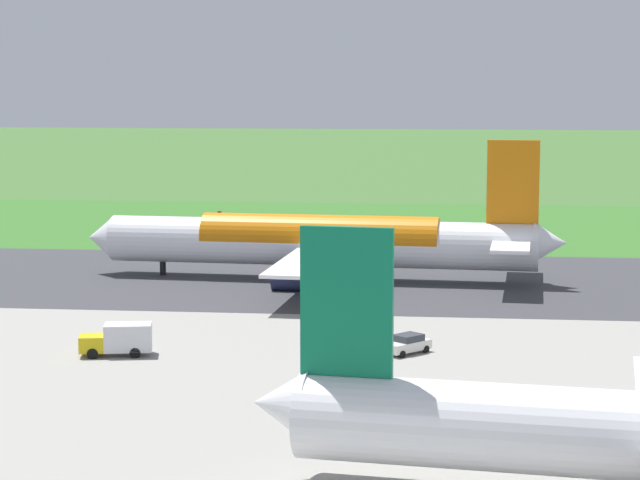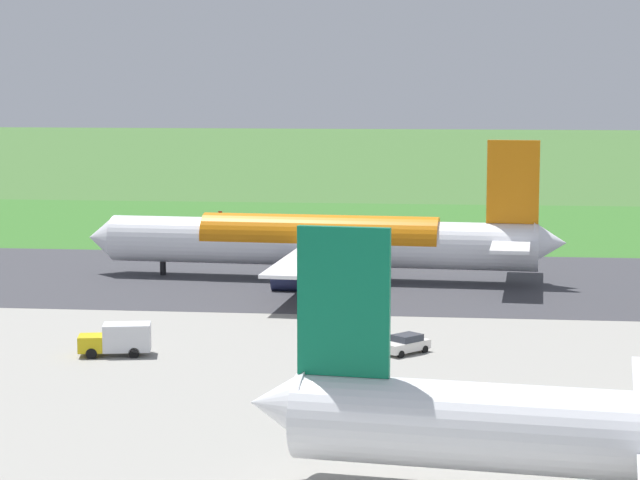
{
  "view_description": "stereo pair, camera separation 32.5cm",
  "coord_description": "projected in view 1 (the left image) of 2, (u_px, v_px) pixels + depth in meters",
  "views": [
    {
      "loc": [
        -19.41,
        136.05,
        22.59
      ],
      "look_at": [
        -4.51,
        0.0,
        4.5
      ],
      "focal_mm": 69.71,
      "sensor_mm": 36.0,
      "label": 1
    },
    {
      "loc": [
        -19.73,
        136.01,
        22.59
      ],
      "look_at": [
        -4.51,
        0.0,
        4.5
      ],
      "focal_mm": 69.71,
      "sensor_mm": 36.0,
      "label": 2
    }
  ],
  "objects": [
    {
      "name": "grass_verge_foreground",
      "position": [
        322.0,
        231.0,
        182.43
      ],
      "size": [
        600.0,
        80.0,
        0.04
      ],
      "primitive_type": "cube",
      "color": "#346B27",
      "rests_on": "ground"
    },
    {
      "name": "ground_plane",
      "position": [
        280.0,
        279.0,
        139.13
      ],
      "size": [
        800.0,
        800.0,
        0.0
      ],
      "primitive_type": "plane",
      "color": "#3D662D"
    },
    {
      "name": "no_stopping_sign",
      "position": [
        219.0,
        217.0,
        187.35
      ],
      "size": [
        0.6,
        0.1,
        2.37
      ],
      "color": "slate",
      "rests_on": "ground"
    },
    {
      "name": "service_truck_fuel",
      "position": [
        119.0,
        339.0,
        100.74
      ],
      "size": [
        6.13,
        3.36,
        2.65
      ],
      "color": "gold",
      "rests_on": "ground"
    },
    {
      "name": "service_car_followme",
      "position": [
        407.0,
        344.0,
        101.58
      ],
      "size": [
        4.14,
        4.33,
        1.62
      ],
      "color": "silver",
      "rests_on": "ground"
    },
    {
      "name": "traffic_cone_orange",
      "position": [
        173.0,
        228.0,
        183.56
      ],
      "size": [
        0.4,
        0.4,
        0.55
      ],
      "primitive_type": "cone",
      "color": "orange",
      "rests_on": "ground"
    },
    {
      "name": "airliner_main",
      "position": [
        323.0,
        241.0,
        138.01
      ],
      "size": [
        54.14,
        44.3,
        15.88
      ],
      "color": "white",
      "rests_on": "ground"
    },
    {
      "name": "runway_asphalt",
      "position": [
        280.0,
        279.0,
        139.12
      ],
      "size": [
        600.0,
        41.11,
        0.06
      ],
      "primitive_type": "cube",
      "color": "#38383D",
      "rests_on": "ground"
    },
    {
      "name": "apron_concrete",
      "position": [
        117.0,
        466.0,
        72.33
      ],
      "size": [
        440.0,
        110.0,
        0.05
      ],
      "primitive_type": "cube",
      "color": "gray",
      "rests_on": "ground"
    }
  ]
}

